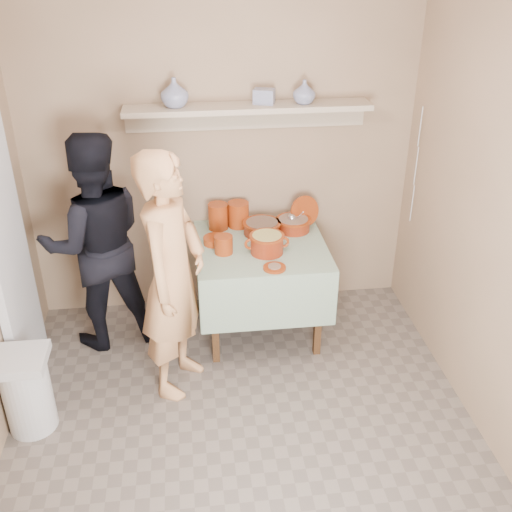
{
  "coord_description": "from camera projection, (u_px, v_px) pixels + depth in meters",
  "views": [
    {
      "loc": [
        -0.27,
        -2.67,
        2.82
      ],
      "look_at": [
        0.15,
        0.75,
        0.95
      ],
      "focal_mm": 42.0,
      "sensor_mm": 36.0,
      "label": 1
    }
  ],
  "objects": [
    {
      "name": "ground",
      "position": [
        247.0,
        449.0,
        3.7
      ],
      "size": [
        3.5,
        3.5,
        0.0
      ],
      "primitive_type": "plane",
      "color": "#695C52",
      "rests_on": "ground"
    },
    {
      "name": "tile_panel",
      "position": [
        7.0,
        249.0,
        3.9
      ],
      "size": [
        0.06,
        0.7,
        2.0
      ],
      "primitive_type": "cube",
      "color": "silver",
      "rests_on": "ground"
    },
    {
      "name": "plate_stack_a",
      "position": [
        218.0,
        216.0,
        4.67
      ],
      "size": [
        0.15,
        0.15,
        0.21
      ],
      "primitive_type": "cylinder",
      "color": "maroon",
      "rests_on": "serving_table"
    },
    {
      "name": "plate_stack_b",
      "position": [
        238.0,
        214.0,
        4.71
      ],
      "size": [
        0.17,
        0.17,
        0.2
      ],
      "primitive_type": "cylinder",
      "color": "maroon",
      "rests_on": "serving_table"
    },
    {
      "name": "bowl_stack",
      "position": [
        224.0,
        245.0,
        4.33
      ],
      "size": [
        0.13,
        0.13,
        0.13
      ],
      "primitive_type": "cylinder",
      "color": "maroon",
      "rests_on": "serving_table"
    },
    {
      "name": "empty_bowl",
      "position": [
        215.0,
        240.0,
        4.48
      ],
      "size": [
        0.18,
        0.18,
        0.05
      ],
      "primitive_type": "cylinder",
      "color": "maroon",
      "rests_on": "serving_table"
    },
    {
      "name": "propped_lid",
      "position": [
        305.0,
        211.0,
        4.72
      ],
      "size": [
        0.26,
        0.17,
        0.24
      ],
      "primitive_type": "cylinder",
      "rotation": [
        1.28,
        0.0,
        0.35
      ],
      "color": "maroon",
      "rests_on": "serving_table"
    },
    {
      "name": "vase_right",
      "position": [
        304.0,
        92.0,
        4.31
      ],
      "size": [
        0.19,
        0.19,
        0.17
      ],
      "primitive_type": "imported",
      "rotation": [
        0.0,
        0.0,
        0.18
      ],
      "color": "navy",
      "rests_on": "wall_shelf"
    },
    {
      "name": "vase_left",
      "position": [
        174.0,
        93.0,
        4.21
      ],
      "size": [
        0.28,
        0.28,
        0.21
      ],
      "primitive_type": "imported",
      "rotation": [
        0.0,
        0.0,
        0.9
      ],
      "color": "navy",
      "rests_on": "wall_shelf"
    },
    {
      "name": "ceramic_box",
      "position": [
        264.0,
        96.0,
        4.32
      ],
      "size": [
        0.17,
        0.15,
        0.11
      ],
      "primitive_type": "cube",
      "rotation": [
        0.0,
        0.0,
        -0.32
      ],
      "color": "navy",
      "rests_on": "wall_shelf"
    },
    {
      "name": "person_cook",
      "position": [
        173.0,
        277.0,
        3.87
      ],
      "size": [
        0.62,
        0.73,
        1.71
      ],
      "primitive_type": "imported",
      "rotation": [
        0.0,
        0.0,
        1.17
      ],
      "color": "tan",
      "rests_on": "ground"
    },
    {
      "name": "person_helper",
      "position": [
        96.0,
        243.0,
        4.35
      ],
      "size": [
        0.93,
        0.8,
        1.66
      ],
      "primitive_type": "imported",
      "rotation": [
        0.0,
        0.0,
        -2.9
      ],
      "color": "black",
      "rests_on": "ground"
    },
    {
      "name": "room_shell",
      "position": [
        244.0,
        212.0,
        2.94
      ],
      "size": [
        3.04,
        3.54,
        2.62
      ],
      "color": "#9C7D5F",
      "rests_on": "ground"
    },
    {
      "name": "serving_table",
      "position": [
        261.0,
        258.0,
        4.54
      ],
      "size": [
        0.97,
        0.97,
        0.76
      ],
      "color": "#4C2D16",
      "rests_on": "ground"
    },
    {
      "name": "cazuela_meat_a",
      "position": [
        262.0,
        227.0,
        4.61
      ],
      "size": [
        0.3,
        0.3,
        0.1
      ],
      "color": "#681606",
      "rests_on": "serving_table"
    },
    {
      "name": "cazuela_meat_b",
      "position": [
        293.0,
        223.0,
        4.66
      ],
      "size": [
        0.28,
        0.28,
        0.1
      ],
      "color": "#681606",
      "rests_on": "serving_table"
    },
    {
      "name": "ladle",
      "position": [
        292.0,
        218.0,
        4.63
      ],
      "size": [
        0.08,
        0.26,
        0.19
      ],
      "color": "silver",
      "rests_on": "cazuela_meat_b"
    },
    {
      "name": "cazuela_rice",
      "position": [
        267.0,
        242.0,
        4.32
      ],
      "size": [
        0.33,
        0.25,
        0.14
      ],
      "color": "#681606",
      "rests_on": "serving_table"
    },
    {
      "name": "front_plate",
      "position": [
        275.0,
        267.0,
        4.15
      ],
      "size": [
        0.16,
        0.16,
        0.03
      ],
      "color": "maroon",
      "rests_on": "serving_table"
    },
    {
      "name": "wall_shelf",
      "position": [
        248.0,
        110.0,
        4.37
      ],
      "size": [
        1.8,
        0.25,
        0.21
      ],
      "color": "tan",
      "rests_on": "room_shell"
    },
    {
      "name": "trash_bin",
      "position": [
        27.0,
        391.0,
        3.75
      ],
      "size": [
        0.32,
        0.32,
        0.56
      ],
      "color": "silver",
      "rests_on": "ground"
    },
    {
      "name": "electrical_cord",
      "position": [
        416.0,
        166.0,
        4.56
      ],
      "size": [
        0.01,
        0.05,
        0.9
      ],
      "color": "silver",
      "rests_on": "wall_shelf"
    }
  ]
}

